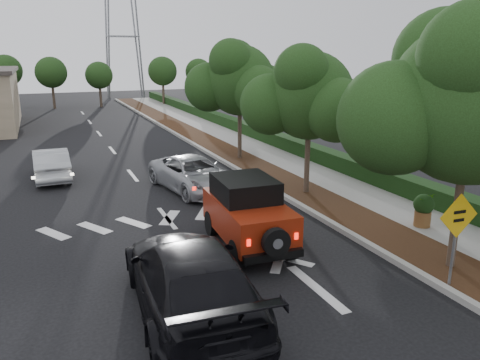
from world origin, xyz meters
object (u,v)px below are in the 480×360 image
red_jeep (246,211)px  black_suv_oncoming (190,278)px  silver_suv_ahead (194,174)px  speed_hump_sign (457,227)px

red_jeep → black_suv_oncoming: size_ratio=0.70×
red_jeep → silver_suv_ahead: size_ratio=0.82×
black_suv_oncoming → speed_hump_sign: speed_hump_sign is taller
black_suv_oncoming → silver_suv_ahead: bearing=-104.0°
red_jeep → silver_suv_ahead: 5.78m
red_jeep → speed_hump_sign: speed_hump_sign is taller
red_jeep → speed_hump_sign: size_ratio=1.75×
black_suv_oncoming → speed_hump_sign: 6.00m
silver_suv_ahead → speed_hump_sign: bearing=-83.6°
red_jeep → silver_suv_ahead: red_jeep is taller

